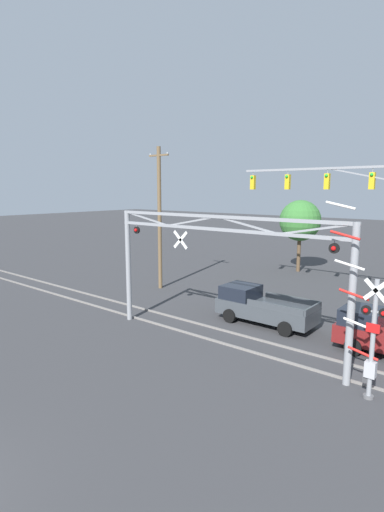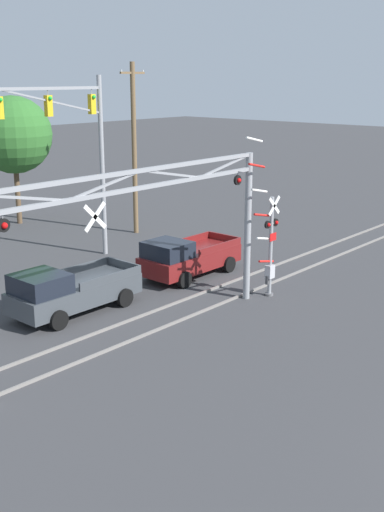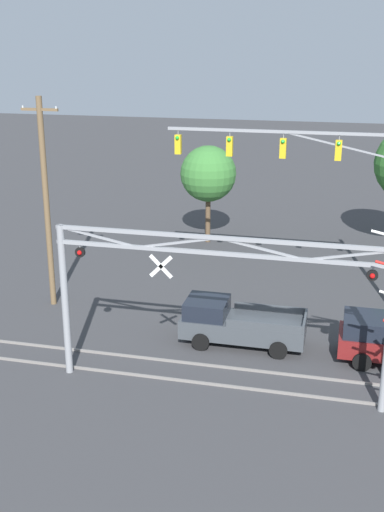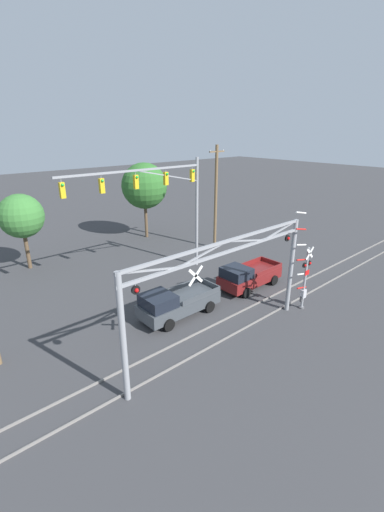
% 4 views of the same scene
% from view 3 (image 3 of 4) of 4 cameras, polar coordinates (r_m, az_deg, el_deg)
% --- Properties ---
extents(rail_track_near, '(80.00, 0.08, 0.10)m').
position_cam_3_polar(rail_track_near, '(24.74, 2.36, -11.38)').
color(rail_track_near, gray).
rests_on(rail_track_near, ground_plane).
extents(rail_track_far, '(80.00, 0.08, 0.10)m').
position_cam_3_polar(rail_track_far, '(25.97, 3.00, -9.84)').
color(rail_track_far, gray).
rests_on(rail_track_far, ground_plane).
extents(crossing_gantry, '(12.15, 0.30, 6.02)m').
position_cam_3_polar(crossing_gantry, '(22.76, 2.32, -2.98)').
color(crossing_gantry, gray).
rests_on(crossing_gantry, ground_plane).
extents(traffic_signal_span, '(11.37, 0.39, 8.97)m').
position_cam_3_polar(traffic_signal_span, '(31.04, 12.74, 6.93)').
color(traffic_signal_span, gray).
rests_on(traffic_signal_span, ground_plane).
extents(pickup_truck_lead, '(5.27, 2.29, 1.89)m').
position_cam_3_polar(pickup_truck_lead, '(27.68, 3.97, -5.98)').
color(pickup_truck_lead, '#3D4247').
rests_on(pickup_truck_lead, ground_plane).
extents(utility_pole_left, '(1.80, 0.28, 10.08)m').
position_cam_3_polar(utility_pole_left, '(31.15, -12.82, 4.70)').
color(utility_pole_left, brown).
rests_on(utility_pole_left, ground_plane).
extents(background_tree_far_left_verge, '(3.54, 3.54, 6.25)m').
position_cam_3_polar(background_tree_far_left_verge, '(40.79, 1.46, 7.30)').
color(background_tree_far_left_verge, brown).
rests_on(background_tree_far_left_verge, ground_plane).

